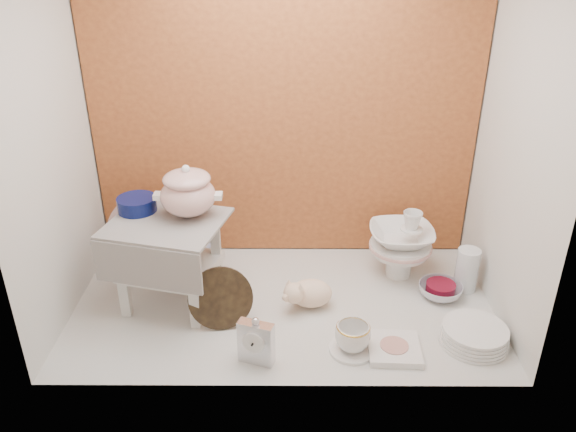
% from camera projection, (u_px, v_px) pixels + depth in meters
% --- Properties ---
extents(ground, '(1.80, 1.80, 0.00)m').
position_uv_depth(ground, '(283.00, 304.00, 2.50)').
color(ground, silver).
rests_on(ground, ground).
extents(niche_shell, '(1.86, 1.03, 1.53)m').
position_uv_depth(niche_shell, '(283.00, 82.00, 2.24)').
color(niche_shell, '#B25D2C').
rests_on(niche_shell, ground).
extents(step_stool, '(0.54, 0.49, 0.40)m').
position_uv_depth(step_stool, '(170.00, 263.00, 2.42)').
color(step_stool, silver).
rests_on(step_stool, ground).
extents(soup_tureen, '(0.35, 0.35, 0.23)m').
position_uv_depth(soup_tureen, '(188.00, 191.00, 2.33)').
color(soup_tureen, white).
rests_on(soup_tureen, step_stool).
extents(cobalt_bowl, '(0.22, 0.22, 0.06)m').
position_uv_depth(cobalt_bowl, '(137.00, 204.00, 2.41)').
color(cobalt_bowl, '#091248').
rests_on(cobalt_bowl, step_stool).
extents(floral_platter, '(0.38, 0.12, 0.37)m').
position_uv_depth(floral_platter, '(148.00, 233.00, 2.69)').
color(floral_platter, silver).
rests_on(floral_platter, ground).
extents(blue_white_vase, '(0.27, 0.27, 0.23)m').
position_uv_depth(blue_white_vase, '(189.00, 245.00, 2.73)').
color(blue_white_vase, silver).
rests_on(blue_white_vase, ground).
extents(lacquer_tray, '(0.28, 0.13, 0.26)m').
position_uv_depth(lacquer_tray, '(221.00, 298.00, 2.31)').
color(lacquer_tray, black).
rests_on(lacquer_tray, ground).
extents(mantel_clock, '(0.14, 0.09, 0.20)m').
position_uv_depth(mantel_clock, '(256.00, 341.00, 2.12)').
color(mantel_clock, silver).
rests_on(mantel_clock, ground).
extents(plush_pig, '(0.25, 0.19, 0.14)m').
position_uv_depth(plush_pig, '(311.00, 293.00, 2.45)').
color(plush_pig, beige).
rests_on(plush_pig, ground).
extents(teacup_saucer, '(0.20, 0.20, 0.01)m').
position_uv_depth(teacup_saucer, '(352.00, 349.00, 2.22)').
color(teacup_saucer, white).
rests_on(teacup_saucer, ground).
extents(gold_rim_teacup, '(0.16, 0.16, 0.11)m').
position_uv_depth(gold_rim_teacup, '(353.00, 337.00, 2.19)').
color(gold_rim_teacup, white).
rests_on(gold_rim_teacup, teacup_saucer).
extents(lattice_dish, '(0.21, 0.21, 0.03)m').
position_uv_depth(lattice_dish, '(394.00, 349.00, 2.21)').
color(lattice_dish, white).
rests_on(lattice_dish, ground).
extents(dinner_plate_stack, '(0.35, 0.35, 0.07)m').
position_uv_depth(dinner_plate_stack, '(474.00, 335.00, 2.24)').
color(dinner_plate_stack, white).
rests_on(dinner_plate_stack, ground).
extents(crystal_bowl, '(0.24, 0.24, 0.06)m').
position_uv_depth(crystal_bowl, '(440.00, 291.00, 2.53)').
color(crystal_bowl, silver).
rests_on(crystal_bowl, ground).
extents(clear_glass_vase, '(0.11, 0.11, 0.20)m').
position_uv_depth(clear_glass_vase, '(467.00, 270.00, 2.56)').
color(clear_glass_vase, silver).
rests_on(clear_glass_vase, ground).
extents(porcelain_tower, '(0.36, 0.36, 0.34)m').
position_uv_depth(porcelain_tower, '(401.00, 244.00, 2.63)').
color(porcelain_tower, white).
rests_on(porcelain_tower, ground).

